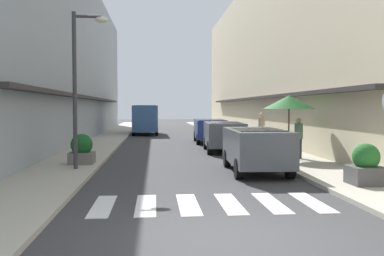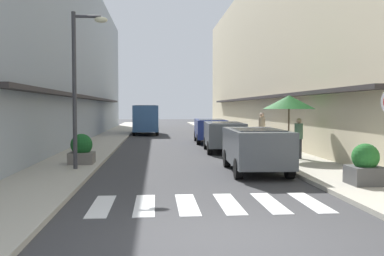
{
  "view_description": "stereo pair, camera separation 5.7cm",
  "coord_description": "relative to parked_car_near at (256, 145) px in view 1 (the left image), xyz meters",
  "views": [
    {
      "loc": [
        -1.22,
        -6.98,
        2.18
      ],
      "look_at": [
        0.4,
        11.97,
        1.29
      ],
      "focal_mm": 40.62,
      "sensor_mm": 36.0,
      "label": 1
    },
    {
      "loc": [
        -1.16,
        -6.99,
        2.18
      ],
      "look_at": [
        0.4,
        11.97,
        1.29
      ],
      "focal_mm": 40.62,
      "sensor_mm": 36.0,
      "label": 2
    }
  ],
  "objects": [
    {
      "name": "parked_car_far",
      "position": [
        0.0,
        12.44,
        0.0
      ],
      "size": [
        1.95,
        4.45,
        1.47
      ],
      "color": "navy",
      "rests_on": "ground_plane"
    },
    {
      "name": "building_row_right",
      "position": [
        5.92,
        14.12,
        4.81
      ],
      "size": [
        5.5,
        46.8,
        11.46
      ],
      "color": "beige",
      "rests_on": "ground_plane"
    },
    {
      "name": "parked_car_near",
      "position": [
        0.0,
        0.0,
        0.0
      ],
      "size": [
        1.93,
        4.17,
        1.47
      ],
      "color": "#4C5156",
      "rests_on": "ground_plane"
    },
    {
      "name": "planter_corner",
      "position": [
        2.26,
        -3.11,
        -0.3
      ],
      "size": [
        0.86,
        0.86,
        1.11
      ],
      "color": "#4C4C4C",
      "rests_on": "sidewalk_right"
    },
    {
      "name": "cafe_umbrella",
      "position": [
        2.03,
        2.91,
        1.47
      ],
      "size": [
        2.1,
        2.1,
        2.56
      ],
      "color": "#262626",
      "rests_on": "sidewalk_right"
    },
    {
      "name": "sidewalk_left",
      "position": [
        -6.57,
        12.63,
        -0.86
      ],
      "size": [
        2.38,
        69.68,
        0.12
      ],
      "primitive_type": "cube",
      "color": "#ADA899",
      "rests_on": "ground_plane"
    },
    {
      "name": "pedestrian_walking_near",
      "position": [
        2.43,
        2.86,
        0.06
      ],
      "size": [
        0.34,
        0.34,
        1.64
      ],
      "rotation": [
        0.0,
        0.0,
        0.35
      ],
      "color": "#282B33",
      "rests_on": "sidewalk_right"
    },
    {
      "name": "planter_midblock",
      "position": [
        -6.07,
        1.95,
        -0.3
      ],
      "size": [
        0.9,
        0.9,
        1.1
      ],
      "color": "slate",
      "rests_on": "sidewalk_left"
    },
    {
      "name": "ground_plane",
      "position": [
        -2.17,
        12.63,
        -0.92
      ],
      "size": [
        109.5,
        109.5,
        0.0
      ],
      "primitive_type": "plane",
      "color": "#38383A"
    },
    {
      "name": "crosswalk",
      "position": [
        -2.17,
        -4.61,
        -0.92
      ],
      "size": [
        5.2,
        2.2,
        0.01
      ],
      "color": "silver",
      "rests_on": "ground_plane"
    },
    {
      "name": "street_lamp",
      "position": [
        -5.86,
        0.56,
        2.41
      ],
      "size": [
        1.19,
        0.28,
        5.25
      ],
      "color": "#38383D",
      "rests_on": "sidewalk_left"
    },
    {
      "name": "pedestrian_walking_far",
      "position": [
        2.23,
        8.22,
        0.15
      ],
      "size": [
        0.34,
        0.34,
        1.79
      ],
      "rotation": [
        0.0,
        0.0,
        2.82
      ],
      "color": "#282B33",
      "rests_on": "sidewalk_right"
    },
    {
      "name": "building_row_left",
      "position": [
        -10.25,
        14.12,
        4.66
      ],
      "size": [
        5.5,
        46.8,
        11.16
      ],
      "color": "#939EA8",
      "rests_on": "ground_plane"
    },
    {
      "name": "sidewalk_right",
      "position": [
        2.24,
        12.63,
        -0.86
      ],
      "size": [
        2.38,
        69.68,
        0.12
      ],
      "primitive_type": "cube",
      "color": "#ADA899",
      "rests_on": "ground_plane"
    },
    {
      "name": "delivery_van",
      "position": [
        -4.18,
        21.2,
        0.48
      ],
      "size": [
        2.08,
        5.43,
        2.37
      ],
      "color": "#33598C",
      "rests_on": "ground_plane"
    },
    {
      "name": "parked_car_mid",
      "position": [
        0.0,
        6.88,
        -0.0
      ],
      "size": [
        1.96,
        4.01,
        1.47
      ],
      "color": "#4C5156",
      "rests_on": "ground_plane"
    }
  ]
}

